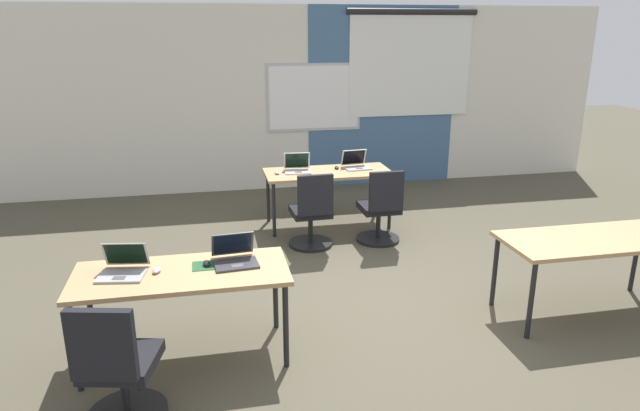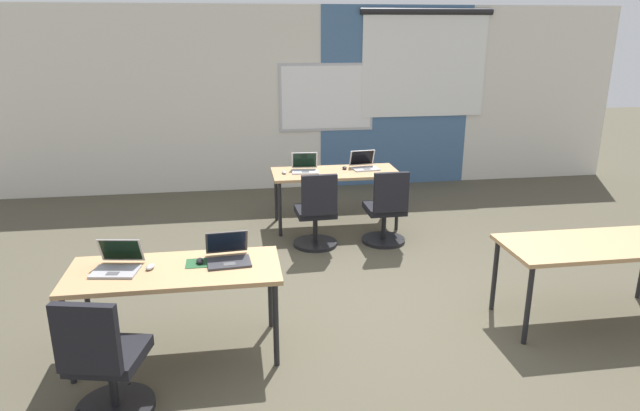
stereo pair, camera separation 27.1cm
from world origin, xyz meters
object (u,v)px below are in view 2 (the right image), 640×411
laptop_near_left_inner (228,255)px  chair_far_left (316,217)px  mouse_far_right (345,168)px  mouse_near_left_end (150,267)px  laptop_far_left (305,168)px  mouse_far_left (284,172)px  desk_near_right (596,249)px  laptop_near_left_end (117,264)px  laptop_far_right (364,165)px  desk_far_center (335,176)px  desk_near_left (175,276)px  chair_near_left_end (105,367)px  chair_far_right (386,214)px  mouse_near_left_inner (200,261)px

laptop_near_left_inner → chair_far_left: laptop_near_left_inner is taller
mouse_far_right → mouse_near_left_end: same height
laptop_far_left → mouse_far_left: bearing=-159.1°
desk_near_right → chair_far_left: (-2.10, 2.06, -0.28)m
laptop_near_left_end → laptop_far_right: bearing=57.4°
desk_far_center → mouse_far_left: mouse_far_left is taller
desk_near_left → desk_near_right: 3.50m
desk_far_center → laptop_far_right: bearing=13.3°
chair_near_left_end → chair_far_right: bearing=-120.2°
laptop_far_right → chair_near_left_end: 4.45m
chair_far_right → laptop_near_left_end: bearing=36.6°
desk_near_left → laptop_far_left: size_ratio=4.54×
desk_near_left → mouse_far_right: mouse_far_right is taller
chair_far_right → chair_far_left: same height
mouse_far_right → mouse_near_left_inner: (-1.70, -2.83, 0.00)m
desk_near_right → desk_far_center: bearing=122.0°
mouse_near_left_inner → chair_far_left: size_ratio=0.12×
laptop_far_right → chair_near_left_end: size_ratio=0.39×
desk_far_center → mouse_near_left_inner: bearing=-119.8°
desk_near_left → desk_near_right: size_ratio=1.00×
desk_near_right → chair_far_right: (-1.28, 2.04, -0.28)m
chair_near_left_end → chair_far_left: bearing=-109.6°
mouse_near_left_inner → mouse_far_left: bearing=71.5°
desk_near_right → laptop_far_right: bearing=115.0°
laptop_near_left_inner → laptop_far_left: size_ratio=1.01×
chair_far_left → mouse_far_right: bearing=-122.9°
desk_near_left → chair_far_left: chair_far_left is taller
chair_far_left → laptop_far_left: bearing=-90.6°
laptop_near_left_end → mouse_far_left: size_ratio=3.54×
laptop_near_left_inner → laptop_far_right: bearing=53.3°
chair_far_right → laptop_near_left_inner: bearing=46.5°
chair_far_right → laptop_near_left_inner: 2.70m
desk_near_right → mouse_far_left: size_ratio=15.01×
mouse_far_left → chair_far_left: size_ratio=0.12×
desk_far_center → mouse_far_left: 0.66m
mouse_far_right → chair_near_left_end: (-2.28, -3.64, -0.36)m
laptop_far_right → laptop_near_left_end: (-2.57, -2.85, -0.00)m
mouse_far_left → chair_far_left: 0.86m
desk_far_center → mouse_far_right: bearing=35.6°
chair_near_left_end → laptop_far_left: size_ratio=2.61×
desk_near_right → mouse_near_left_inner: mouse_near_left_inner is taller
chair_far_left → laptop_far_right: bearing=-134.5°
laptop_far_right → mouse_far_left: bearing=-179.8°
desk_near_right → laptop_near_left_end: laptop_near_left_end is taller
mouse_far_right → chair_far_left: size_ratio=0.12×
desk_far_center → laptop_near_left_inner: 3.03m
laptop_far_left → chair_near_left_end: bearing=-111.5°
desk_near_right → laptop_near_left_inner: bearing=178.4°
chair_near_left_end → laptop_far_left: (1.76, 3.60, 0.39)m
laptop_near_left_inner → chair_far_left: size_ratio=0.39×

